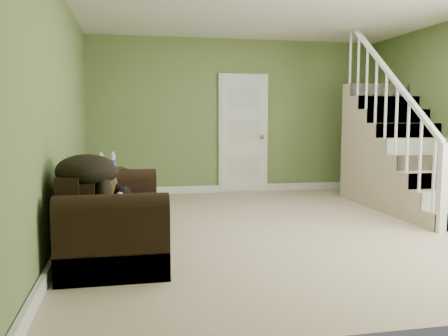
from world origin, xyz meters
name	(u,v)px	position (x,y,z in m)	size (l,w,h in m)	color
floor	(289,226)	(0.00, 0.00, 0.00)	(5.00, 5.50, 0.01)	tan
wall_back	(237,116)	(0.00, 2.75, 1.30)	(5.00, 0.04, 2.60)	olive
wall_left	(63,115)	(-2.50, 0.00, 1.30)	(0.04, 5.50, 2.60)	olive
baseboard_back	(237,188)	(0.00, 2.72, 0.06)	(5.00, 0.04, 0.12)	white
baseboard_left	(70,231)	(-2.47, 0.00, 0.06)	(0.04, 5.50, 0.12)	white
door	(243,134)	(0.10, 2.71, 1.01)	(0.86, 0.12, 2.02)	white
staircase	(399,162)	(1.99, 0.97, 0.64)	(1.00, 2.51, 2.82)	tan
sofa	(111,219)	(-2.01, -0.62, 0.31)	(0.88, 2.03, 0.80)	black
side_table	(108,191)	(-2.11, 1.18, 0.31)	(0.63, 0.63, 0.83)	black
cat	(123,195)	(-1.90, -0.52, 0.52)	(0.22, 0.47, 0.23)	black
banana	(135,209)	(-1.79, -0.99, 0.46)	(0.05, 0.19, 0.05)	gold
throw_pillow	(111,179)	(-2.03, 0.07, 0.61)	(0.10, 0.39, 0.39)	#4D2E1E
throw_blanket	(86,170)	(-2.19, -1.08, 0.83)	(0.50, 0.66, 0.27)	black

